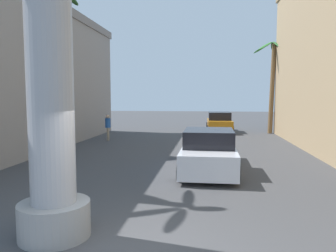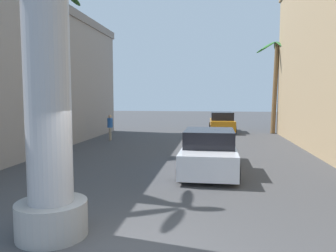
# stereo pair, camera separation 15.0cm
# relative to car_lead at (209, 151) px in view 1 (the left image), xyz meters

# --- Properties ---
(ground_plane) EXTENTS (89.81, 89.81, 0.00)m
(ground_plane) POSITION_rel_car_lead_xyz_m (-1.38, 3.15, -0.70)
(ground_plane) COLOR #424244
(car_lead) EXTENTS (2.05, 5.19, 1.56)m
(car_lead) POSITION_rel_car_lead_xyz_m (0.00, 0.00, 0.00)
(car_lead) COLOR black
(car_lead) RESTS_ON ground
(car_far) EXTENTS (2.01, 4.27, 1.56)m
(car_far) POSITION_rel_car_lead_xyz_m (0.81, 13.37, 0.03)
(car_far) COLOR black
(car_far) RESTS_ON ground
(palm_tree_far_right) EXTENTS (2.85, 2.83, 6.81)m
(palm_tree_far_right) POSITION_rel_car_lead_xyz_m (4.62, 12.97, 3.60)
(palm_tree_far_right) COLOR brown
(palm_tree_far_right) RESTS_ON ground
(palm_tree_mid_left) EXTENTS (2.28, 2.40, 7.95)m
(palm_tree_mid_left) POSITION_rel_car_lead_xyz_m (-7.19, 3.34, 3.93)
(palm_tree_mid_left) COLOR brown
(palm_tree_mid_left) RESTS_ON ground
(pedestrian_far_left) EXTENTS (0.41, 0.41, 1.61)m
(pedestrian_far_left) POSITION_rel_car_lead_xyz_m (-6.28, 7.55, 0.24)
(pedestrian_far_left) COLOR gray
(pedestrian_far_left) RESTS_ON ground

